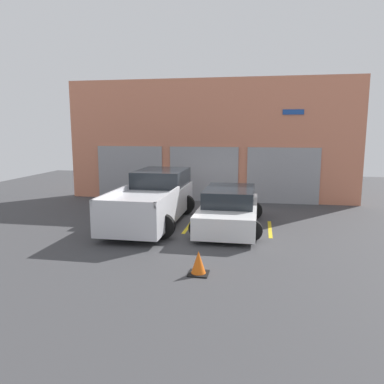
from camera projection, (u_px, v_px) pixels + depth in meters
The scene contains 8 objects.
ground_plane at pixel (197, 215), 14.65m from camera, with size 28.00×28.00×0.00m, color #3D3D3F.
shophouse_building at pixel (209, 142), 17.39m from camera, with size 13.51×0.68×5.59m.
pickup_truck at pixel (153, 199), 13.44m from camera, with size 2.51×5.52×1.77m.
sedan_white at pixel (229, 209), 12.73m from camera, with size 2.25×4.52×1.34m.
parking_stripe_far_left at pixel (115, 222), 13.54m from camera, with size 0.12×2.20×0.01m, color gold.
parking_stripe_left at pixel (189, 225), 13.05m from camera, with size 0.12×2.20×0.01m, color gold.
parking_stripe_centre at pixel (270, 229), 12.56m from camera, with size 0.12×2.20×0.01m, color gold.
traffic_cone at pixel (198, 264), 8.62m from camera, with size 0.47×0.47×0.55m.
Camera 1 is at (2.37, -14.11, 3.30)m, focal length 35.00 mm.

